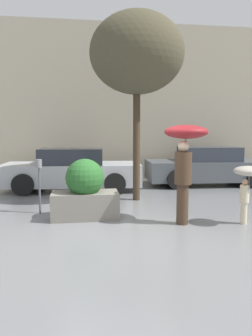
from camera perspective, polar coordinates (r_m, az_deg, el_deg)
name	(u,v)px	position (r m, az deg, el deg)	size (l,w,h in m)	color
ground_plane	(119,230)	(6.58, -1.21, -10.75)	(40.00, 40.00, 0.00)	slate
building_facade	(99,103)	(12.80, -4.70, 11.16)	(18.00, 0.30, 6.00)	#9E937F
planter_box	(85,192)	(7.37, -7.15, -4.16)	(1.48, 0.85, 1.34)	gray
person_adult	(185,150)	(6.93, 10.22, 3.15)	(0.91, 0.91, 2.07)	#473323
person_child	(248,178)	(7.19, 20.50, -1.57)	(0.63, 0.63, 1.23)	beige
parked_car_near	(72,171)	(10.99, -9.39, -0.43)	(4.61, 2.24, 1.38)	#B7BCC1
parked_car_far	(208,167)	(12.28, 14.13, 0.18)	(4.52, 2.19, 1.38)	#4C5156
street_tree	(137,54)	(9.38, 1.90, 19.20)	(2.57, 2.57, 5.13)	#423323
parking_meter	(39,175)	(7.96, -14.89, -1.14)	(0.14, 0.14, 1.29)	#595B60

